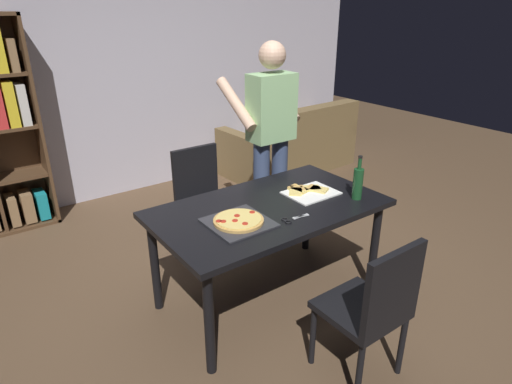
{
  "coord_description": "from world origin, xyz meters",
  "views": [
    {
      "loc": [
        -1.65,
        -2.12,
        2.01
      ],
      "look_at": [
        0.0,
        0.15,
        0.8
      ],
      "focal_mm": 30.69,
      "sensor_mm": 36.0,
      "label": 1
    }
  ],
  "objects_px": {
    "chair_far_side": "(202,193)",
    "pepperoni_pizza_on_tray": "(239,221)",
    "couch": "(291,147)",
    "kitchen_scissors": "(292,219)",
    "person_serving_pizza": "(270,134)",
    "wine_bottle": "(358,183)",
    "dining_table": "(269,216)",
    "chair_near_camera": "(374,305)"
  },
  "relations": [
    {
      "from": "couch",
      "to": "pepperoni_pizza_on_tray",
      "type": "xyz_separation_m",
      "value": [
        -2.21,
        -2.08,
        0.46
      ]
    },
    {
      "from": "person_serving_pizza",
      "to": "kitchen_scissors",
      "type": "xyz_separation_m",
      "value": [
        -0.57,
        -0.96,
        -0.24
      ]
    },
    {
      "from": "chair_near_camera",
      "to": "pepperoni_pizza_on_tray",
      "type": "relative_size",
      "value": 2.39
    },
    {
      "from": "pepperoni_pizza_on_tray",
      "to": "wine_bottle",
      "type": "xyz_separation_m",
      "value": [
        0.88,
        -0.18,
        0.1
      ]
    },
    {
      "from": "kitchen_scissors",
      "to": "pepperoni_pizza_on_tray",
      "type": "bearing_deg",
      "value": 151.76
    },
    {
      "from": "chair_near_camera",
      "to": "dining_table",
      "type": "bearing_deg",
      "value": 90.0
    },
    {
      "from": "wine_bottle",
      "to": "kitchen_scissors",
      "type": "height_order",
      "value": "wine_bottle"
    },
    {
      "from": "kitchen_scissors",
      "to": "dining_table",
      "type": "bearing_deg",
      "value": 87.29
    },
    {
      "from": "chair_far_side",
      "to": "wine_bottle",
      "type": "distance_m",
      "value": 1.38
    },
    {
      "from": "wine_bottle",
      "to": "kitchen_scissors",
      "type": "xyz_separation_m",
      "value": [
        -0.58,
        0.02,
        -0.11
      ]
    },
    {
      "from": "kitchen_scissors",
      "to": "chair_near_camera",
      "type": "bearing_deg",
      "value": -89.01
    },
    {
      "from": "person_serving_pizza",
      "to": "kitchen_scissors",
      "type": "distance_m",
      "value": 1.15
    },
    {
      "from": "wine_bottle",
      "to": "kitchen_scissors",
      "type": "bearing_deg",
      "value": 178.44
    },
    {
      "from": "chair_near_camera",
      "to": "chair_far_side",
      "type": "height_order",
      "value": "same"
    },
    {
      "from": "kitchen_scissors",
      "to": "couch",
      "type": "bearing_deg",
      "value": 49.43
    },
    {
      "from": "kitchen_scissors",
      "to": "person_serving_pizza",
      "type": "bearing_deg",
      "value": 59.39
    },
    {
      "from": "couch",
      "to": "kitchen_scissors",
      "type": "distance_m",
      "value": 2.98
    },
    {
      "from": "chair_near_camera",
      "to": "wine_bottle",
      "type": "distance_m",
      "value": 0.95
    },
    {
      "from": "couch",
      "to": "kitchen_scissors",
      "type": "height_order",
      "value": "couch"
    },
    {
      "from": "chair_near_camera",
      "to": "pepperoni_pizza_on_tray",
      "type": "xyz_separation_m",
      "value": [
        -0.31,
        0.84,
        0.25
      ]
    },
    {
      "from": "chair_near_camera",
      "to": "kitchen_scissors",
      "type": "relative_size",
      "value": 4.6
    },
    {
      "from": "dining_table",
      "to": "kitchen_scissors",
      "type": "height_order",
      "value": "kitchen_scissors"
    },
    {
      "from": "chair_far_side",
      "to": "couch",
      "type": "xyz_separation_m",
      "value": [
        1.9,
        1.05,
        -0.21
      ]
    },
    {
      "from": "dining_table",
      "to": "person_serving_pizza",
      "type": "xyz_separation_m",
      "value": [
        0.56,
        0.71,
        0.33
      ]
    },
    {
      "from": "chair_far_side",
      "to": "wine_bottle",
      "type": "xyz_separation_m",
      "value": [
        0.57,
        -1.2,
        0.36
      ]
    },
    {
      "from": "person_serving_pizza",
      "to": "wine_bottle",
      "type": "bearing_deg",
      "value": -89.2
    },
    {
      "from": "chair_near_camera",
      "to": "couch",
      "type": "bearing_deg",
      "value": 56.91
    },
    {
      "from": "dining_table",
      "to": "chair_far_side",
      "type": "xyz_separation_m",
      "value": [
        0.0,
        0.93,
        -0.16
      ]
    },
    {
      "from": "dining_table",
      "to": "pepperoni_pizza_on_tray",
      "type": "distance_m",
      "value": 0.34
    },
    {
      "from": "pepperoni_pizza_on_tray",
      "to": "kitchen_scissors",
      "type": "xyz_separation_m",
      "value": [
        0.3,
        -0.16,
        -0.01
      ]
    },
    {
      "from": "chair_far_side",
      "to": "pepperoni_pizza_on_tray",
      "type": "bearing_deg",
      "value": -106.85
    },
    {
      "from": "dining_table",
      "to": "couch",
      "type": "distance_m",
      "value": 2.78
    },
    {
      "from": "person_serving_pizza",
      "to": "wine_bottle",
      "type": "relative_size",
      "value": 5.54
    },
    {
      "from": "couch",
      "to": "dining_table",
      "type": "bearing_deg",
      "value": -133.77
    },
    {
      "from": "pepperoni_pizza_on_tray",
      "to": "wine_bottle",
      "type": "relative_size",
      "value": 1.19
    },
    {
      "from": "pepperoni_pizza_on_tray",
      "to": "kitchen_scissors",
      "type": "relative_size",
      "value": 1.92
    },
    {
      "from": "chair_near_camera",
      "to": "kitchen_scissors",
      "type": "bearing_deg",
      "value": 90.99
    },
    {
      "from": "chair_far_side",
      "to": "person_serving_pizza",
      "type": "bearing_deg",
      "value": -21.51
    },
    {
      "from": "dining_table",
      "to": "pepperoni_pizza_on_tray",
      "type": "height_order",
      "value": "pepperoni_pizza_on_tray"
    },
    {
      "from": "pepperoni_pizza_on_tray",
      "to": "chair_far_side",
      "type": "bearing_deg",
      "value": 73.15
    },
    {
      "from": "couch",
      "to": "wine_bottle",
      "type": "height_order",
      "value": "wine_bottle"
    },
    {
      "from": "person_serving_pizza",
      "to": "pepperoni_pizza_on_tray",
      "type": "height_order",
      "value": "person_serving_pizza"
    }
  ]
}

